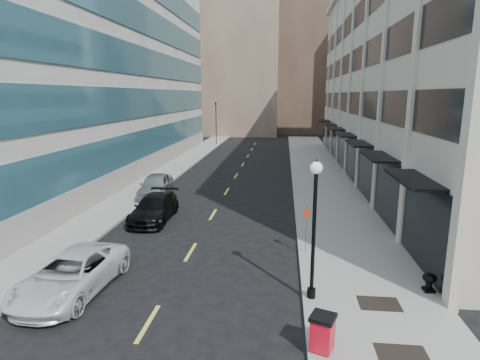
% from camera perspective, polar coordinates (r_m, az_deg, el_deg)
% --- Properties ---
extents(sidewalk_right, '(5.00, 80.00, 0.15)m').
position_cam_1_polar(sidewalk_right, '(30.27, 12.31, -1.82)').
color(sidewalk_right, gray).
rests_on(sidewalk_right, ground).
extents(sidewalk_left, '(3.00, 80.00, 0.15)m').
position_cam_1_polar(sidewalk_left, '(31.93, -13.53, -1.16)').
color(sidewalk_left, gray).
rests_on(sidewalk_left, ground).
extents(building_right, '(15.30, 46.50, 18.25)m').
position_cam_1_polar(building_right, '(38.44, 26.35, 13.54)').
color(building_right, '#B7AB9B').
rests_on(building_right, ground).
extents(building_left, '(16.14, 46.00, 20.00)m').
position_cam_1_polar(building_left, '(41.55, -23.65, 14.95)').
color(building_left, white).
rests_on(building_left, ground).
extents(skyline_tan_near, '(14.00, 18.00, 28.00)m').
position_cam_1_polar(skyline_tan_near, '(77.96, 0.16, 17.08)').
color(skyline_tan_near, '#947B61').
rests_on(skyline_tan_near, ground).
extents(skyline_brown, '(12.00, 16.00, 34.00)m').
position_cam_1_polar(skyline_brown, '(81.91, 9.33, 18.80)').
color(skyline_brown, brown).
rests_on(skyline_brown, ground).
extents(skyline_tan_far, '(12.00, 14.00, 22.00)m').
position_cam_1_polar(skyline_tan_far, '(89.19, -5.74, 14.46)').
color(skyline_tan_far, '#947B61').
rests_on(skyline_tan_far, ground).
extents(skyline_stone, '(10.00, 14.00, 20.00)m').
position_cam_1_polar(skyline_stone, '(76.54, 17.10, 13.66)').
color(skyline_stone, '#B7AB9B').
rests_on(skyline_stone, ground).
extents(grate_mid, '(1.40, 1.00, 0.01)m').
position_cam_1_polar(grate_mid, '(12.88, 22.10, -22.07)').
color(grate_mid, black).
rests_on(grate_mid, sidewalk_right).
extents(grate_far, '(1.40, 1.00, 0.01)m').
position_cam_1_polar(grate_far, '(15.20, 19.18, -16.26)').
color(grate_far, black).
rests_on(grate_far, sidewalk_right).
extents(road_centerline, '(0.15, 68.20, 0.01)m').
position_cam_1_polar(road_centerline, '(27.52, -2.78, -3.09)').
color(road_centerline, '#D8CC4C').
rests_on(road_centerline, ground).
extents(traffic_signal, '(0.66, 0.66, 6.98)m').
position_cam_1_polar(traffic_signal, '(58.06, -3.46, 10.59)').
color(traffic_signal, black).
rests_on(traffic_signal, ground).
extents(car_white_van, '(2.77, 5.46, 1.48)m').
position_cam_1_polar(car_white_van, '(16.34, -22.83, -12.22)').
color(car_white_van, silver).
rests_on(car_white_van, ground).
extents(car_black_pickup, '(2.10, 5.01, 1.44)m').
position_cam_1_polar(car_black_pickup, '(23.89, -12.10, -3.93)').
color(car_black_pickup, black).
rests_on(car_black_pickup, ground).
extents(car_silver_sedan, '(2.41, 5.05, 1.67)m').
position_cam_1_polar(car_silver_sedan, '(29.22, -11.88, -0.77)').
color(car_silver_sedan, '#919399').
rests_on(car_silver_sedan, ground).
extents(trash_bin, '(0.85, 0.85, 1.07)m').
position_cam_1_polar(trash_bin, '(12.17, 11.64, -20.34)').
color(trash_bin, red).
rests_on(trash_bin, sidewalk_right).
extents(lamppost, '(0.42, 0.42, 5.00)m').
position_cam_1_polar(lamppost, '(13.90, 10.52, -5.35)').
color(lamppost, black).
rests_on(lamppost, sidewalk_right).
extents(sign_post, '(0.25, 0.08, 2.18)m').
position_cam_1_polar(sign_post, '(18.31, 9.41, -6.00)').
color(sign_post, slate).
rests_on(sign_post, sidewalk_right).
extents(urn_planter, '(0.50, 0.50, 0.69)m').
position_cam_1_polar(urn_planter, '(16.54, 25.34, -12.78)').
color(urn_planter, black).
rests_on(urn_planter, sidewalk_right).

